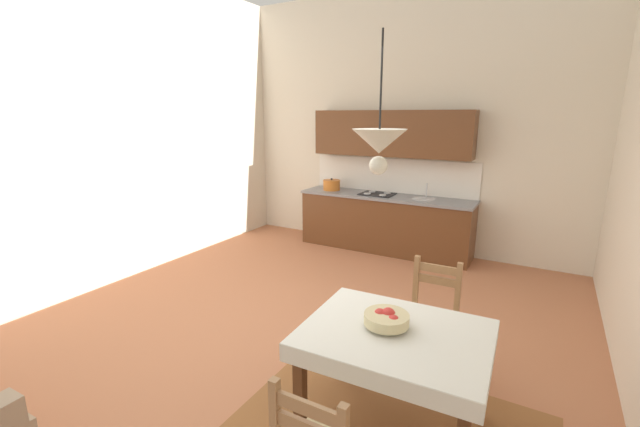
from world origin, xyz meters
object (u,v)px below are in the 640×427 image
object	(u,v)px
dining_chair_kitchen_side	(431,318)
pendant_lamp	(379,143)
kitchen_cabinetry	(386,198)
dining_table	(394,350)
fruit_bowl	(387,319)

from	to	relation	value
dining_chair_kitchen_side	pendant_lamp	distance (m)	1.81
kitchen_cabinetry	pendant_lamp	xyz separation A→B (m)	(1.33, -3.75, 1.12)
dining_table	pendant_lamp	world-z (taller)	pendant_lamp
dining_table	pendant_lamp	bearing A→B (deg)	-144.92
pendant_lamp	kitchen_cabinetry	bearing A→B (deg)	109.49
dining_table	fruit_bowl	world-z (taller)	fruit_bowl
dining_table	pendant_lamp	size ratio (longest dim) A/B	1.54
kitchen_cabinetry	pendant_lamp	bearing A→B (deg)	-70.51
dining_table	fruit_bowl	size ratio (longest dim) A/B	4.12
kitchen_cabinetry	dining_table	distance (m)	3.95
dining_table	pendant_lamp	distance (m)	1.37
dining_table	dining_chair_kitchen_side	world-z (taller)	dining_chair_kitchen_side
fruit_bowl	pendant_lamp	world-z (taller)	pendant_lamp
dining_table	pendant_lamp	xyz separation A→B (m)	(-0.12, -0.09, 1.36)
dining_chair_kitchen_side	kitchen_cabinetry	bearing A→B (deg)	117.87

